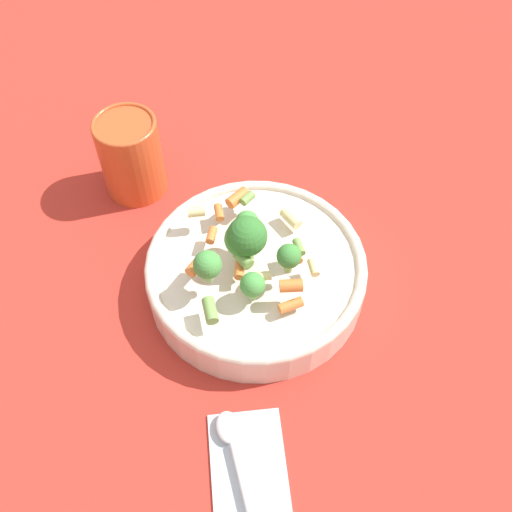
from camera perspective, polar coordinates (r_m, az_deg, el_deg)
name	(u,v)px	position (r m, az deg, el deg)	size (l,w,h in m)	color
ground_plane	(256,285)	(0.75, 0.00, -2.78)	(3.00, 3.00, 0.00)	#B72D23
bowl	(256,272)	(0.73, 0.00, -1.57)	(0.27, 0.27, 0.05)	beige
pasta_salad	(246,245)	(0.68, -0.95, 1.05)	(0.18, 0.19, 0.07)	#8CB766
cup	(131,155)	(0.83, -11.84, 9.36)	(0.08, 0.08, 0.12)	#CC4C23
napkin	(249,467)	(0.65, -0.71, -19.46)	(0.12, 0.14, 0.01)	#B2BCC6
spoon	(236,460)	(0.65, -1.88, -18.88)	(0.11, 0.15, 0.01)	silver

